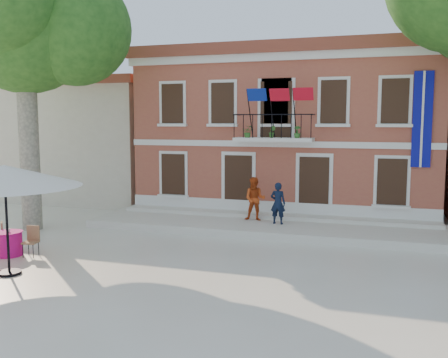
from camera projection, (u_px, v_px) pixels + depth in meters
ground at (175, 255)px, 15.88m from camera, size 90.00×90.00×0.00m
main_building at (293, 131)px, 24.31m from camera, size 13.50×9.59×7.50m
neighbor_west at (98, 139)px, 28.79m from camera, size 9.40×9.40×6.40m
terrace at (267, 227)px, 19.43m from camera, size 14.00×3.40×0.30m
plane_tree_west at (24, 23)px, 18.82m from camera, size 5.48×5.48×10.77m
patio_umbrella at (5, 176)px, 13.56m from camera, size 4.11×4.11×3.05m
pedestrian_navy at (278, 203)px, 19.13m from camera, size 0.61×0.42×1.61m
pedestrian_orange at (255, 199)px, 19.79m from camera, size 0.89×0.72×1.73m
cafe_table_1 at (8, 242)px, 15.75m from camera, size 1.76×1.85×0.95m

